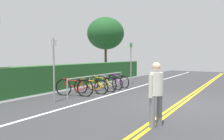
# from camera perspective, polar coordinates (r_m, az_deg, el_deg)

# --- Properties ---
(ground_plane) EXTENTS (34.92, 11.06, 0.05)m
(ground_plane) POSITION_cam_1_polar(r_m,az_deg,el_deg) (8.41, 17.00, -8.42)
(ground_plane) COLOR #353538
(centre_line_yellow_inner) EXTENTS (31.43, 0.10, 0.00)m
(centre_line_yellow_inner) POSITION_cam_1_polar(r_m,az_deg,el_deg) (8.38, 17.53, -8.27)
(centre_line_yellow_inner) COLOR gold
(centre_line_yellow_inner) RESTS_ON ground_plane
(centre_line_yellow_outer) EXTENTS (31.43, 0.10, 0.00)m
(centre_line_yellow_outer) POSITION_cam_1_polar(r_m,az_deg,el_deg) (8.42, 16.47, -8.20)
(centre_line_yellow_outer) COLOR gold
(centre_line_yellow_outer) RESTS_ON ground_plane
(bike_lane_stripe_white) EXTENTS (31.43, 0.12, 0.00)m
(bike_lane_stripe_white) POSITION_cam_1_polar(r_m,az_deg,el_deg) (9.61, -1.20, -6.57)
(bike_lane_stripe_white) COLOR white
(bike_lane_stripe_white) RESTS_ON ground_plane
(bike_rack) EXTENTS (4.48, 0.05, 0.79)m
(bike_rack) POSITION_cam_1_polar(r_m,az_deg,el_deg) (10.80, -3.42, -2.29)
(bike_rack) COLOR #9EA0A5
(bike_rack) RESTS_ON ground_plane
(bicycle_0) EXTENTS (0.60, 1.70, 0.77)m
(bicycle_0) POSITION_cam_1_polar(r_m,az_deg,el_deg) (9.61, -9.66, -4.45)
(bicycle_0) COLOR black
(bicycle_0) RESTS_ON ground_plane
(bicycle_1) EXTENTS (0.56, 1.63, 0.70)m
(bicycle_1) POSITION_cam_1_polar(r_m,az_deg,el_deg) (10.08, -5.42, -4.23)
(bicycle_1) COLOR black
(bicycle_1) RESTS_ON ground_plane
(bicycle_2) EXTENTS (0.46, 1.78, 0.76)m
(bicycle_2) POSITION_cam_1_polar(r_m,az_deg,el_deg) (10.78, -2.81, -3.55)
(bicycle_2) COLOR black
(bicycle_2) RESTS_ON ground_plane
(bicycle_3) EXTENTS (0.46, 1.67, 0.69)m
(bicycle_3) POSITION_cam_1_polar(r_m,az_deg,el_deg) (11.44, -0.66, -3.28)
(bicycle_3) COLOR black
(bicycle_3) RESTS_ON ground_plane
(bicycle_4) EXTENTS (0.65, 1.63, 0.73)m
(bicycle_4) POSITION_cam_1_polar(r_m,az_deg,el_deg) (12.13, 1.57, -2.81)
(bicycle_4) COLOR black
(bicycle_4) RESTS_ON ground_plane
(pedestrian) EXTENTS (0.46, 0.32, 1.56)m
(pedestrian) POSITION_cam_1_polar(r_m,az_deg,el_deg) (5.45, 11.23, -5.13)
(pedestrian) COLOR slate
(pedestrian) RESTS_ON ground_plane
(sign_post_near) EXTENTS (0.36, 0.07, 2.36)m
(sign_post_near) POSITION_cam_1_polar(r_m,az_deg,el_deg) (8.37, -14.67, 1.51)
(sign_post_near) COLOR gray
(sign_post_near) RESTS_ON ground_plane
(sign_post_far) EXTENTS (0.36, 0.07, 2.50)m
(sign_post_far) POSITION_cam_1_polar(r_m,az_deg,el_deg) (13.21, 4.87, 2.71)
(sign_post_far) COLOR gray
(sign_post_far) RESTS_ON ground_plane
(hedge_backdrop) EXTENTS (13.43, 0.84, 1.23)m
(hedge_backdrop) POSITION_cam_1_polar(r_m,az_deg,el_deg) (13.32, -7.58, -1.05)
(hedge_backdrop) COLOR #235626
(hedge_backdrop) RESTS_ON ground_plane
(tree_mid) EXTENTS (3.08, 3.08, 4.90)m
(tree_mid) POSITION_cam_1_polar(r_m,az_deg,el_deg) (18.83, -1.64, 9.32)
(tree_mid) COLOR #473323
(tree_mid) RESTS_ON ground_plane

